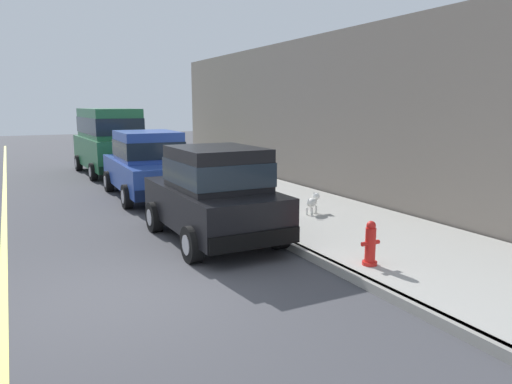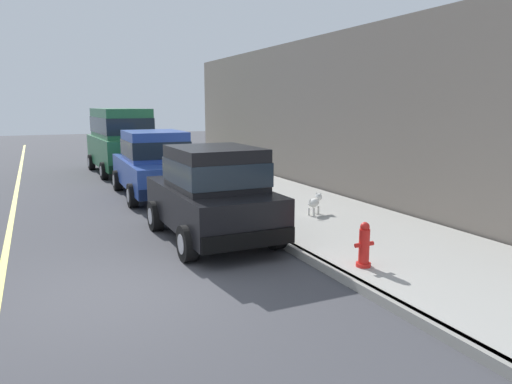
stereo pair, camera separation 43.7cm
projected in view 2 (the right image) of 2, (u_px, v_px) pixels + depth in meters
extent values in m
plane|color=#424247|center=(121.00, 294.00, 6.89)|extent=(80.00, 80.00, 0.00)
cube|color=gray|center=(312.00, 259.00, 8.19)|extent=(0.16, 64.00, 0.14)
cube|color=#A8A59E|center=(395.00, 247.00, 8.94)|extent=(3.60, 64.00, 0.14)
cube|color=black|center=(211.00, 205.00, 9.57)|extent=(1.75, 3.72, 0.76)
cube|color=black|center=(215.00, 168.00, 9.21)|extent=(1.53, 1.91, 0.80)
cube|color=#19232D|center=(215.00, 171.00, 9.22)|extent=(1.57, 1.95, 0.44)
cube|color=black|center=(185.00, 201.00, 11.22)|extent=(1.69, 0.22, 0.28)
cube|color=black|center=(248.00, 239.00, 8.01)|extent=(1.69, 0.22, 0.28)
cylinder|color=black|center=(155.00, 216.00, 10.30)|extent=(0.23, 0.64, 0.64)
cylinder|color=#9E9EA3|center=(155.00, 216.00, 10.30)|extent=(0.24, 0.35, 0.35)
cylinder|color=black|center=(229.00, 209.00, 11.02)|extent=(0.23, 0.64, 0.64)
cylinder|color=#9E9EA3|center=(229.00, 209.00, 11.02)|extent=(0.24, 0.35, 0.35)
cylinder|color=black|center=(187.00, 243.00, 8.26)|extent=(0.23, 0.64, 0.64)
cylinder|color=#9E9EA3|center=(187.00, 243.00, 8.26)|extent=(0.24, 0.35, 0.35)
cylinder|color=black|center=(276.00, 232.00, 8.98)|extent=(0.23, 0.64, 0.64)
cylinder|color=#9E9EA3|center=(276.00, 232.00, 8.98)|extent=(0.24, 0.35, 0.35)
cube|color=#EAEACC|center=(162.00, 187.00, 10.96)|extent=(0.28, 0.08, 0.14)
cube|color=#EAEACC|center=(206.00, 184.00, 11.40)|extent=(0.28, 0.08, 0.14)
cube|color=#28479E|center=(155.00, 172.00, 14.15)|extent=(1.87, 4.53, 0.76)
cube|color=#28479E|center=(154.00, 146.00, 13.91)|extent=(1.62, 2.13, 0.84)
cube|color=#19232D|center=(154.00, 148.00, 13.93)|extent=(1.66, 2.17, 0.46)
cube|color=#0E1837|center=(141.00, 171.00, 16.17)|extent=(1.77, 0.23, 0.28)
cube|color=#0E1837|center=(173.00, 193.00, 12.21)|extent=(1.77, 0.23, 0.28)
cylinder|color=black|center=(117.00, 180.00, 15.12)|extent=(0.23, 0.64, 0.64)
cylinder|color=#9E9EA3|center=(117.00, 180.00, 15.12)|extent=(0.25, 0.36, 0.35)
cylinder|color=black|center=(173.00, 177.00, 15.83)|extent=(0.23, 0.64, 0.64)
cylinder|color=#9E9EA3|center=(173.00, 177.00, 15.83)|extent=(0.25, 0.36, 0.35)
cylinder|color=black|center=(132.00, 195.00, 12.60)|extent=(0.23, 0.64, 0.64)
cylinder|color=#9E9EA3|center=(132.00, 195.00, 12.60)|extent=(0.25, 0.36, 0.35)
cylinder|color=black|center=(198.00, 191.00, 13.32)|extent=(0.23, 0.64, 0.64)
cylinder|color=#9E9EA3|center=(198.00, 191.00, 13.32)|extent=(0.25, 0.36, 0.35)
cube|color=#EAEACC|center=(124.00, 161.00, 15.91)|extent=(0.28, 0.08, 0.14)
cube|color=#EAEACC|center=(157.00, 160.00, 16.36)|extent=(0.28, 0.08, 0.14)
cube|color=#23663D|center=(121.00, 151.00, 18.89)|extent=(2.09, 4.87, 1.10)
cube|color=#23663D|center=(120.00, 123.00, 18.69)|extent=(1.82, 3.86, 1.10)
cube|color=#19232D|center=(120.00, 125.00, 18.70)|extent=(1.86, 3.90, 0.61)
cube|color=black|center=(111.00, 156.00, 21.02)|extent=(1.87, 0.27, 0.28)
cube|color=black|center=(136.00, 168.00, 16.90)|extent=(1.87, 0.27, 0.28)
cylinder|color=black|center=(91.00, 162.00, 19.87)|extent=(0.24, 0.65, 0.64)
cylinder|color=#9E9EA3|center=(91.00, 162.00, 19.87)|extent=(0.25, 0.36, 0.35)
cylinder|color=black|center=(137.00, 160.00, 20.71)|extent=(0.24, 0.65, 0.64)
cylinder|color=#9E9EA3|center=(137.00, 160.00, 20.71)|extent=(0.25, 0.36, 0.35)
cylinder|color=black|center=(104.00, 171.00, 17.26)|extent=(0.24, 0.65, 0.64)
cylinder|color=#9E9EA3|center=(104.00, 171.00, 17.26)|extent=(0.25, 0.36, 0.35)
cylinder|color=black|center=(156.00, 168.00, 18.10)|extent=(0.24, 0.65, 0.64)
cylinder|color=#9E9EA3|center=(156.00, 168.00, 18.10)|extent=(0.25, 0.36, 0.35)
cube|color=#EAEACC|center=(96.00, 143.00, 20.68)|extent=(0.28, 0.09, 0.14)
cube|color=#EAEACC|center=(124.00, 142.00, 21.21)|extent=(0.28, 0.09, 0.14)
ellipsoid|color=white|center=(314.00, 203.00, 11.17)|extent=(0.47, 0.42, 0.20)
cylinder|color=white|center=(314.00, 209.00, 11.35)|extent=(0.05, 0.05, 0.18)
cylinder|color=white|center=(318.00, 210.00, 11.29)|extent=(0.05, 0.05, 0.18)
cylinder|color=white|center=(309.00, 212.00, 11.12)|extent=(0.05, 0.05, 0.18)
cylinder|color=white|center=(314.00, 212.00, 11.06)|extent=(0.05, 0.05, 0.18)
sphere|color=white|center=(319.00, 197.00, 11.40)|extent=(0.17, 0.17, 0.17)
ellipsoid|color=gray|center=(320.00, 197.00, 11.48)|extent=(0.13, 0.12, 0.06)
cone|color=white|center=(317.00, 193.00, 11.40)|extent=(0.06, 0.06, 0.07)
cone|color=white|center=(321.00, 194.00, 11.35)|extent=(0.06, 0.06, 0.07)
cylinder|color=white|center=(309.00, 202.00, 10.94)|extent=(0.12, 0.10, 0.13)
cylinder|color=red|center=(363.00, 265.00, 7.63)|extent=(0.24, 0.24, 0.06)
cylinder|color=red|center=(364.00, 246.00, 7.57)|extent=(0.17, 0.17, 0.55)
sphere|color=red|center=(365.00, 227.00, 7.52)|extent=(0.15, 0.15, 0.15)
cylinder|color=red|center=(358.00, 245.00, 7.52)|extent=(0.10, 0.07, 0.07)
cylinder|color=red|center=(370.00, 244.00, 7.62)|extent=(0.10, 0.07, 0.07)
cube|color=slate|center=(315.00, 115.00, 15.02)|extent=(0.50, 20.00, 4.68)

